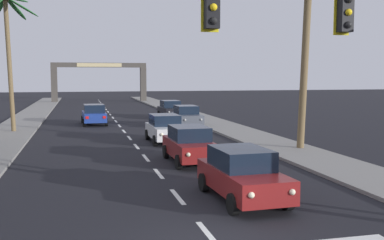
# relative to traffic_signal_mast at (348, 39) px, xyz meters

# --- Properties ---
(sidewalk_right) EXTENTS (3.20, 110.00, 0.14)m
(sidewalk_right) POSITION_rel_traffic_signal_mast_xyz_m (4.44, 20.06, -4.84)
(sidewalk_right) COLOR gray
(sidewalk_right) RESTS_ON ground
(sidewalk_left) EXTENTS (3.20, 110.00, 0.14)m
(sidewalk_left) POSITION_rel_traffic_signal_mast_xyz_m (-11.16, 20.06, -4.84)
(sidewalk_left) COLOR gray
(sidewalk_left) RESTS_ON ground
(lane_markings) EXTENTS (4.28, 87.85, 0.01)m
(lane_markings) POSITION_rel_traffic_signal_mast_xyz_m (-2.95, 20.23, -4.91)
(lane_markings) COLOR silver
(lane_markings) RESTS_ON ground
(traffic_signal_mast) EXTENTS (10.61, 0.41, 6.82)m
(traffic_signal_mast) POSITION_rel_traffic_signal_mast_xyz_m (0.00, 0.00, 0.00)
(traffic_signal_mast) COLOR #2D2D33
(traffic_signal_mast) RESTS_ON ground
(sedan_lead_at_stop_bar) EXTENTS (2.07, 4.50, 1.68)m
(sedan_lead_at_stop_bar) POSITION_rel_traffic_signal_mast_xyz_m (-1.41, 3.59, -4.06)
(sedan_lead_at_stop_bar) COLOR maroon
(sedan_lead_at_stop_bar) RESTS_ON ground
(sedan_third_in_queue) EXTENTS (1.99, 4.47, 1.68)m
(sedan_third_in_queue) POSITION_rel_traffic_signal_mast_xyz_m (-1.53, 10.28, -4.06)
(sedan_third_in_queue) COLOR maroon
(sedan_third_in_queue) RESTS_ON ground
(sedan_fifth_in_queue) EXTENTS (1.98, 4.47, 1.68)m
(sedan_fifth_in_queue) POSITION_rel_traffic_signal_mast_xyz_m (-1.46, 16.98, -4.06)
(sedan_fifth_in_queue) COLOR silver
(sedan_fifth_in_queue) RESTS_ON ground
(sedan_oncoming_far) EXTENTS (2.06, 4.50, 1.68)m
(sedan_oncoming_far) POSITION_rel_traffic_signal_mast_xyz_m (-5.31, 28.32, -4.06)
(sedan_oncoming_far) COLOR navy
(sedan_oncoming_far) RESTS_ON ground
(sedan_parked_nearest_kerb) EXTENTS (2.01, 4.48, 1.68)m
(sedan_parked_nearest_kerb) POSITION_rel_traffic_signal_mast_xyz_m (1.97, 32.56, -4.06)
(sedan_parked_nearest_kerb) COLOR black
(sedan_parked_nearest_kerb) RESTS_ON ground
(sedan_parked_mid_kerb) EXTENTS (1.95, 4.45, 1.68)m
(sedan_parked_mid_kerb) POSITION_rel_traffic_signal_mast_xyz_m (1.72, 24.88, -4.06)
(sedan_parked_mid_kerb) COLOR #4C515B
(sedan_parked_mid_kerb) RESTS_ON ground
(palm_left_third) EXTENTS (4.48, 4.33, 9.67)m
(palm_left_third) POSITION_rel_traffic_signal_mast_xyz_m (-11.15, 24.02, 2.09)
(palm_left_third) COLOR brown
(palm_left_third) RESTS_ON ground
(palm_right_second) EXTENTS (3.83, 3.85, 9.48)m
(palm_right_second) POSITION_rel_traffic_signal_mast_xyz_m (5.30, 12.27, 1.40)
(palm_right_second) COLOR brown
(palm_right_second) RESTS_ON ground
(town_gateway_arch) EXTENTS (14.31, 0.90, 6.02)m
(town_gateway_arch) POSITION_rel_traffic_signal_mast_xyz_m (-3.36, 61.57, -0.98)
(town_gateway_arch) COLOR #423D38
(town_gateway_arch) RESTS_ON ground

